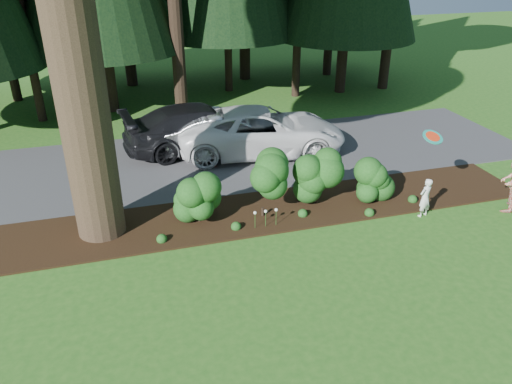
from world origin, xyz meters
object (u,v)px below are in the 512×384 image
at_px(car_white_suv, 262,131).
at_px(frisbee, 433,137).
at_px(car_dark_suv, 201,127).
at_px(child, 425,198).
at_px(car_silver_wagon, 226,132).
at_px(adult, 512,182).

relative_size(car_white_suv, frisbee, 10.48).
bearing_deg(car_dark_suv, child, -150.55).
xyz_separation_m(car_silver_wagon, child, (4.31, -6.29, -0.20)).
distance_m(car_white_suv, child, 6.57).
height_order(car_white_suv, adult, adult).
bearing_deg(frisbee, car_white_suv, 118.99).
distance_m(car_silver_wagon, frisbee, 7.66).
relative_size(car_dark_suv, adult, 3.20).
relative_size(car_dark_suv, child, 4.93).
distance_m(car_dark_suv, frisbee, 8.55).
bearing_deg(child, adult, 153.37).
xyz_separation_m(car_dark_suv, frisbee, (5.14, -6.66, 1.47)).
relative_size(car_silver_wagon, frisbee, 7.91).
relative_size(car_silver_wagon, car_white_suv, 0.75).
bearing_deg(child, car_dark_suv, -71.86).
bearing_deg(frisbee, car_silver_wagon, 125.41).
bearing_deg(car_silver_wagon, adult, -131.17).
distance_m(car_white_suv, frisbee, 6.60).
bearing_deg(child, frisbee, -122.05).
bearing_deg(adult, car_silver_wagon, -74.89).
relative_size(car_silver_wagon, adult, 2.54).
relative_size(car_white_suv, adult, 3.37).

